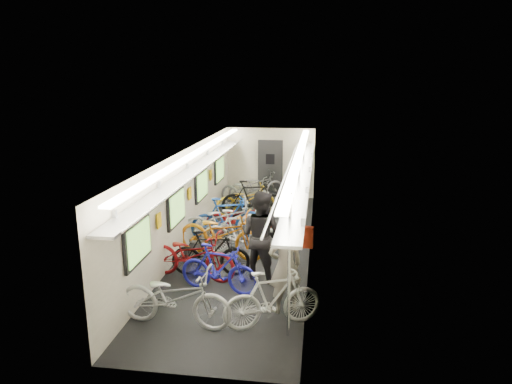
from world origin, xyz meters
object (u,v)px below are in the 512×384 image
(passenger_near, at_px, (285,266))
(backpack, at_px, (306,237))
(passenger_mid, at_px, (261,235))
(bicycle_0, at_px, (175,297))
(bicycle_1, at_px, (219,269))

(passenger_near, bearing_deg, backpack, -159.48)
(passenger_mid, bearing_deg, bicycle_0, 82.74)
(bicycle_1, bearing_deg, passenger_near, -101.49)
(bicycle_0, height_order, passenger_near, passenger_near)
(bicycle_0, distance_m, passenger_mid, 2.42)
(passenger_near, bearing_deg, bicycle_0, -4.01)
(bicycle_0, height_order, bicycle_1, bicycle_0)
(passenger_mid, bearing_deg, bicycle_1, 69.12)
(passenger_near, height_order, passenger_mid, passenger_mid)
(bicycle_1, relative_size, passenger_near, 0.93)
(bicycle_1, distance_m, passenger_near, 1.49)
(passenger_mid, xyz_separation_m, backpack, (0.95, -0.97, 0.35))
(bicycle_0, distance_m, bicycle_1, 1.39)
(bicycle_1, relative_size, passenger_mid, 0.86)
(bicycle_1, distance_m, passenger_mid, 1.14)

